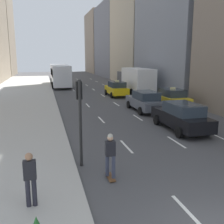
# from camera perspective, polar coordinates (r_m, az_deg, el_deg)

# --- Properties ---
(sidewalk_left) EXTENTS (8.00, 66.00, 0.15)m
(sidewalk_left) POSITION_cam_1_polar(r_m,az_deg,el_deg) (31.51, -19.75, 3.17)
(sidewalk_left) COLOR #ADAAA3
(sidewalk_left) RESTS_ON ground
(lane_markings) EXTENTS (5.72, 56.00, 0.01)m
(lane_markings) POSITION_cam_1_polar(r_m,az_deg,el_deg) (28.24, -0.68, 2.79)
(lane_markings) COLOR white
(lane_markings) RESTS_ON ground
(taxi_lead) EXTENTS (2.02, 4.40, 1.87)m
(taxi_lead) POSITION_cam_1_polar(r_m,az_deg,el_deg) (23.87, 12.79, 2.95)
(taxi_lead) COLOR yellow
(taxi_lead) RESTS_ON ground
(taxi_second) EXTENTS (2.02, 4.40, 1.87)m
(taxi_second) POSITION_cam_1_polar(r_m,az_deg,el_deg) (30.37, 0.99, 5.09)
(taxi_second) COLOR yellow
(taxi_second) RESTS_ON ground
(sedan_black_near) EXTENTS (2.02, 4.78, 1.70)m
(sedan_black_near) POSITION_cam_1_polar(r_m,az_deg,el_deg) (22.05, 7.18, 2.39)
(sedan_black_near) COLOR #565B66
(sedan_black_near) RESTS_ON ground
(sedan_silver_behind) EXTENTS (2.02, 4.94, 1.73)m
(sedan_silver_behind) POSITION_cam_1_polar(r_m,az_deg,el_deg) (16.70, 14.82, -0.91)
(sedan_silver_behind) COLOR black
(sedan_silver_behind) RESTS_ON ground
(city_bus) EXTENTS (2.80, 11.61, 3.25)m
(city_bus) POSITION_cam_1_polar(r_m,az_deg,el_deg) (41.98, -11.27, 7.99)
(city_bus) COLOR silver
(city_bus) RESTS_ON ground
(box_truck) EXTENTS (2.58, 8.40, 3.15)m
(box_truck) POSITION_cam_1_polar(r_m,az_deg,el_deg) (32.57, 5.06, 6.97)
(box_truck) COLOR #262628
(box_truck) RESTS_ON ground
(skateboarder) EXTENTS (0.36, 0.80, 1.75)m
(skateboarder) POSITION_cam_1_polar(r_m,az_deg,el_deg) (9.75, -0.38, -9.14)
(skateboarder) COLOR brown
(skateboarder) RESTS_ON ground
(pedestrian_near_curb) EXTENTS (0.36, 0.22, 1.65)m
(pedestrian_near_curb) POSITION_cam_1_polar(r_m,az_deg,el_deg) (8.13, -17.38, -13.34)
(pedestrian_near_curb) COLOR #23232D
(pedestrian_near_curb) RESTS_ON sidewalk_left
(traffic_light_pole) EXTENTS (0.24, 0.42, 3.60)m
(traffic_light_pole) POSITION_cam_1_polar(r_m,az_deg,el_deg) (10.64, -7.03, 0.69)
(traffic_light_pole) COLOR black
(traffic_light_pole) RESTS_ON ground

